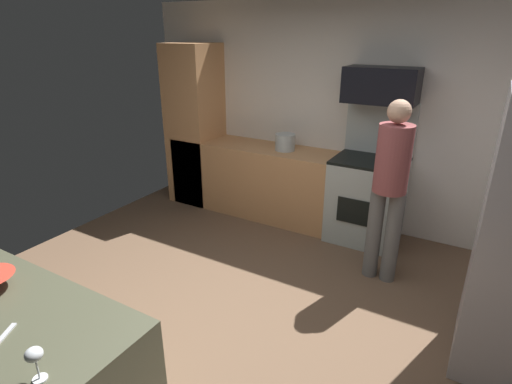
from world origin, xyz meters
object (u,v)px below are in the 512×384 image
at_px(stock_pot, 285,142).
at_px(wine_glass_near, 34,356).
at_px(oven_range, 367,196).
at_px(person_cook, 390,184).
at_px(microwave, 381,85).

bearing_deg(stock_pot, wine_glass_near, -79.49).
bearing_deg(wine_glass_near, stock_pot, 100.51).
distance_m(oven_range, stock_pot, 1.15).
relative_size(wine_glass_near, stock_pot, 0.67).
bearing_deg(person_cook, oven_range, 116.74).
distance_m(microwave, stock_pot, 1.27).
height_order(person_cook, stock_pot, person_cook).
xyz_separation_m(oven_range, microwave, (-0.00, 0.09, 1.20)).
height_order(oven_range, person_cook, person_cook).
xyz_separation_m(person_cook, wine_glass_near, (-0.74, -2.87, 0.06)).
bearing_deg(person_cook, microwave, 114.27).
bearing_deg(microwave, oven_range, -90.00).
bearing_deg(wine_glass_near, microwave, 84.22).
distance_m(person_cook, wine_glass_near, 2.96).
xyz_separation_m(microwave, stock_pot, (-1.04, -0.08, -0.72)).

